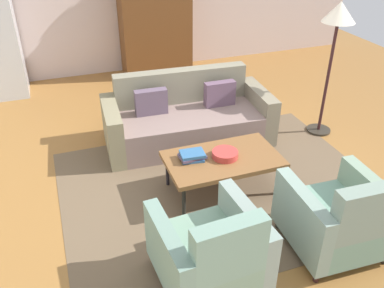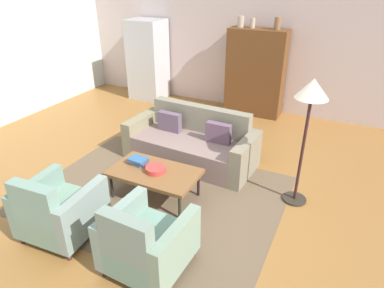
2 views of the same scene
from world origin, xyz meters
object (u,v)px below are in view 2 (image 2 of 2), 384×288
book_stack (138,161)px  floor_lamp (311,101)px  cabinet (256,73)px  vase_small (278,23)px  coffee_table (154,173)px  fruit_bowl (156,169)px  vase_round (253,23)px  armchair_right (145,245)px  vase_tall (241,22)px  armchair_left (57,212)px  couch (193,144)px  refrigerator (148,60)px

book_stack → floor_lamp: 2.41m
cabinet → vase_small: vase_small is taller
coffee_table → book_stack: bearing=166.5°
fruit_bowl → vase_round: bearing=88.2°
armchair_right → vase_tall: size_ratio=4.06×
book_stack → vase_tall: (0.20, 3.59, 1.45)m
fruit_bowl → book_stack: bearing=167.3°
armchair_left → fruit_bowl: bearing=58.6°
armchair_left → cabinet: (0.89, 4.84, 0.56)m
couch → vase_round: 2.96m
vase_small → refrigerator: size_ratio=0.13×
couch → fruit_bowl: size_ratio=7.83×
floor_lamp → refrigerator: bearing=145.7°
coffee_table → book_stack: 0.33m
couch → coffee_table: bearing=93.2°
couch → fruit_bowl: 1.20m
couch → armchair_left: bearing=79.1°
refrigerator → floor_lamp: refrigerator is taller
armchair_right → floor_lamp: floor_lamp is taller
armchair_right → book_stack: (-0.91, 1.24, 0.11)m
couch → vase_tall: bearing=-83.9°
coffee_table → cabinet: 3.72m
coffee_table → floor_lamp: size_ratio=0.70×
armchair_left → vase_small: 5.23m
floor_lamp → fruit_bowl: bearing=-156.4°
armchair_left → armchair_right: bearing=-3.5°
floor_lamp → armchair_right: bearing=-121.3°
fruit_bowl → book_stack: book_stack is taller
armchair_left → floor_lamp: floor_lamp is taller
couch → armchair_right: bearing=107.5°
refrigerator → floor_lamp: size_ratio=1.08×
couch → book_stack: size_ratio=7.81×
armchair_right → floor_lamp: (1.17, 1.93, 1.10)m
book_stack → cabinet: (0.60, 3.60, 0.44)m
armchair_left → vase_tall: 5.10m
armchair_left → fruit_bowl: armchair_left is taller
vase_round → cabinet: bearing=1.8°
couch → armchair_left: 2.43m
book_stack → vase_small: (0.95, 3.59, 1.46)m
vase_small → floor_lamp: vase_small is taller
fruit_bowl → refrigerator: 4.30m
couch → vase_tall: (-0.12, 2.48, 1.62)m
refrigerator → vase_round: bearing=2.3°
couch → armchair_right: 2.43m
book_stack → vase_round: size_ratio=1.44×
coffee_table → fruit_bowl: bearing=-0.0°
armchair_right → vase_small: 5.08m
fruit_bowl → cabinet: bearing=85.8°
vase_round → armchair_left: bearing=-98.7°
armchair_left → couch: bearing=72.2°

